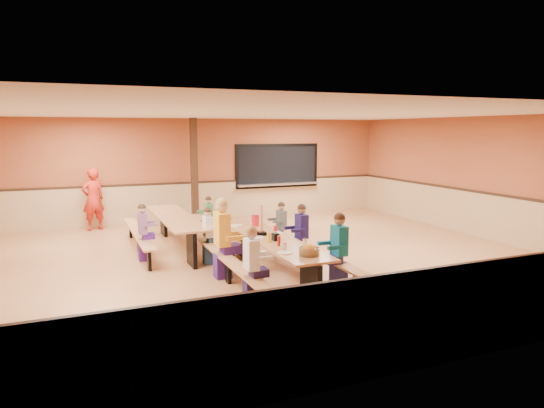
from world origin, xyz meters
name	(u,v)px	position (x,y,z in m)	size (l,w,h in m)	color
ground	(256,261)	(0.00, 0.00, 0.00)	(12.00, 12.00, 0.00)	#9C613B
room_envelope	(256,228)	(0.00, 0.00, 0.69)	(12.04, 10.04, 3.02)	#9A4E2C
kitchen_pass_through	(277,168)	(2.60, 4.96, 1.49)	(2.78, 0.28, 1.38)	black
structural_post	(194,172)	(-0.20, 4.40, 1.50)	(0.18, 0.18, 3.00)	black
cafeteria_table_main	(272,249)	(-0.14, -1.20, 0.53)	(1.91, 3.70, 0.74)	#BC7A4A
cafeteria_table_second	(176,226)	(-1.30, 1.68, 0.53)	(1.91, 3.70, 0.74)	#BC7A4A
seated_child_white_left	(251,267)	(-0.97, -2.39, 0.61)	(0.37, 0.31, 1.22)	white
seated_adult_yellow	(222,239)	(-0.97, -0.86, 0.72)	(0.48, 0.39, 1.43)	gold
seated_child_grey_left	(208,236)	(-0.97, 0.14, 0.56)	(0.33, 0.27, 1.13)	silver
seated_child_teal_right	(339,251)	(0.68, -2.16, 0.64)	(0.40, 0.33, 1.27)	#116988
seated_child_navy_right	(302,236)	(0.68, -0.73, 0.61)	(0.37, 0.31, 1.22)	#1F1753
seated_child_char_right	(281,229)	(0.68, 0.26, 0.56)	(0.33, 0.27, 1.13)	#4D5456
seated_child_purple_sec	(143,233)	(-2.13, 0.90, 0.58)	(0.34, 0.28, 1.16)	#774B74
seated_child_green_sec	(209,220)	(-0.48, 1.88, 0.55)	(0.32, 0.26, 1.10)	#3A824A
seated_child_tan_sec	(223,229)	(-0.48, 0.72, 0.57)	(0.33, 0.27, 1.14)	#B8AE92
standing_woman	(93,199)	(-2.92, 4.55, 0.84)	(0.61, 0.40, 1.67)	red
punch_pitcher	(255,221)	(-0.03, -0.07, 0.85)	(0.16, 0.16, 0.22)	red
chip_bowl	(309,251)	(-0.08, -2.56, 0.81)	(0.32, 0.32, 0.15)	orange
napkin_dispenser	(275,237)	(-0.16, -1.42, 0.80)	(0.10, 0.14, 0.13)	black
condiment_mustard	(269,238)	(-0.33, -1.52, 0.82)	(0.06, 0.06, 0.17)	yellow
condiment_ketchup	(279,241)	(-0.27, -1.81, 0.82)	(0.06, 0.06, 0.17)	#B2140F
table_paddle	(261,228)	(-0.24, -0.92, 0.88)	(0.16, 0.16, 0.56)	black
place_settings	(272,235)	(-0.14, -1.20, 0.80)	(0.65, 3.30, 0.11)	beige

